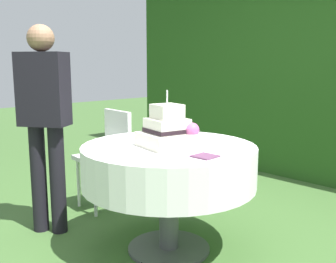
{
  "coord_description": "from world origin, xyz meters",
  "views": [
    {
      "loc": [
        1.9,
        -1.84,
        1.31
      ],
      "look_at": [
        0.01,
        -0.02,
        0.86
      ],
      "focal_mm": 42.18,
      "sensor_mm": 36.0,
      "label": 1
    }
  ],
  "objects_px": {
    "serving_plate_left": "(215,148)",
    "garden_chair": "(109,149)",
    "wedding_cake": "(168,131)",
    "serving_plate_near": "(234,143)",
    "napkin_stack": "(205,156)",
    "cake_table": "(169,166)",
    "serving_plate_far": "(143,160)",
    "standing_person": "(45,115)"
  },
  "relations": [
    {
      "from": "serving_plate_far",
      "to": "serving_plate_left",
      "type": "relative_size",
      "value": 0.76
    },
    {
      "from": "standing_person",
      "to": "garden_chair",
      "type": "bearing_deg",
      "value": 101.8
    },
    {
      "from": "serving_plate_near",
      "to": "napkin_stack",
      "type": "relative_size",
      "value": 0.8
    },
    {
      "from": "wedding_cake",
      "to": "standing_person",
      "type": "xyz_separation_m",
      "value": [
        -0.92,
        -0.42,
        0.06
      ]
    },
    {
      "from": "wedding_cake",
      "to": "napkin_stack",
      "type": "xyz_separation_m",
      "value": [
        0.37,
        -0.05,
        -0.1
      ]
    },
    {
      "from": "garden_chair",
      "to": "standing_person",
      "type": "distance_m",
      "value": 0.8
    },
    {
      "from": "cake_table",
      "to": "serving_plate_left",
      "type": "height_order",
      "value": "serving_plate_left"
    },
    {
      "from": "serving_plate_far",
      "to": "serving_plate_left",
      "type": "height_order",
      "value": "same"
    },
    {
      "from": "wedding_cake",
      "to": "standing_person",
      "type": "relative_size",
      "value": 0.24
    },
    {
      "from": "serving_plate_near",
      "to": "wedding_cake",
      "type": "bearing_deg",
      "value": -121.82
    },
    {
      "from": "wedding_cake",
      "to": "serving_plate_left",
      "type": "relative_size",
      "value": 2.67
    },
    {
      "from": "wedding_cake",
      "to": "napkin_stack",
      "type": "relative_size",
      "value": 2.85
    },
    {
      "from": "wedding_cake",
      "to": "garden_chair",
      "type": "xyz_separation_m",
      "value": [
        -1.06,
        0.26,
        -0.33
      ]
    },
    {
      "from": "serving_plate_left",
      "to": "standing_person",
      "type": "xyz_separation_m",
      "value": [
        -1.19,
        -0.59,
        0.16
      ]
    },
    {
      "from": "serving_plate_near",
      "to": "standing_person",
      "type": "distance_m",
      "value": 1.44
    },
    {
      "from": "wedding_cake",
      "to": "serving_plate_far",
      "type": "height_order",
      "value": "wedding_cake"
    },
    {
      "from": "wedding_cake",
      "to": "garden_chair",
      "type": "relative_size",
      "value": 0.43
    },
    {
      "from": "serving_plate_far",
      "to": "wedding_cake",
      "type": "bearing_deg",
      "value": 115.69
    },
    {
      "from": "wedding_cake",
      "to": "serving_plate_far",
      "type": "distance_m",
      "value": 0.43
    },
    {
      "from": "napkin_stack",
      "to": "cake_table",
      "type": "bearing_deg",
      "value": 168.19
    },
    {
      "from": "serving_plate_near",
      "to": "cake_table",
      "type": "bearing_deg",
      "value": -127.29
    },
    {
      "from": "wedding_cake",
      "to": "serving_plate_near",
      "type": "xyz_separation_m",
      "value": [
        0.25,
        0.4,
        -0.1
      ]
    },
    {
      "from": "serving_plate_left",
      "to": "garden_chair",
      "type": "height_order",
      "value": "garden_chair"
    },
    {
      "from": "cake_table",
      "to": "napkin_stack",
      "type": "height_order",
      "value": "napkin_stack"
    },
    {
      "from": "serving_plate_far",
      "to": "napkin_stack",
      "type": "bearing_deg",
      "value": 60.95
    },
    {
      "from": "cake_table",
      "to": "serving_plate_left",
      "type": "bearing_deg",
      "value": 23.17
    },
    {
      "from": "serving_plate_far",
      "to": "serving_plate_near",
      "type": "bearing_deg",
      "value": 85.16
    },
    {
      "from": "serving_plate_near",
      "to": "garden_chair",
      "type": "relative_size",
      "value": 0.12
    },
    {
      "from": "serving_plate_far",
      "to": "garden_chair",
      "type": "distance_m",
      "value": 1.41
    },
    {
      "from": "wedding_cake",
      "to": "serving_plate_near",
      "type": "bearing_deg",
      "value": 58.18
    },
    {
      "from": "serving_plate_near",
      "to": "serving_plate_far",
      "type": "bearing_deg",
      "value": -94.84
    },
    {
      "from": "serving_plate_near",
      "to": "garden_chair",
      "type": "bearing_deg",
      "value": -173.7
    },
    {
      "from": "standing_person",
      "to": "serving_plate_left",
      "type": "bearing_deg",
      "value": 26.27
    },
    {
      "from": "serving_plate_near",
      "to": "standing_person",
      "type": "xyz_separation_m",
      "value": [
        -1.16,
        -0.82,
        0.16
      ]
    },
    {
      "from": "serving_plate_far",
      "to": "standing_person",
      "type": "relative_size",
      "value": 0.07
    },
    {
      "from": "garden_chair",
      "to": "standing_person",
      "type": "bearing_deg",
      "value": -78.2
    },
    {
      "from": "garden_chair",
      "to": "wedding_cake",
      "type": "bearing_deg",
      "value": -13.72
    },
    {
      "from": "serving_plate_left",
      "to": "napkin_stack",
      "type": "relative_size",
      "value": 1.07
    },
    {
      "from": "cake_table",
      "to": "garden_chair",
      "type": "xyz_separation_m",
      "value": [
        -1.03,
        0.22,
        -0.08
      ]
    },
    {
      "from": "serving_plate_left",
      "to": "garden_chair",
      "type": "bearing_deg",
      "value": 176.0
    },
    {
      "from": "garden_chair",
      "to": "standing_person",
      "type": "height_order",
      "value": "standing_person"
    },
    {
      "from": "cake_table",
      "to": "serving_plate_near",
      "type": "bearing_deg",
      "value": 52.71
    }
  ]
}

